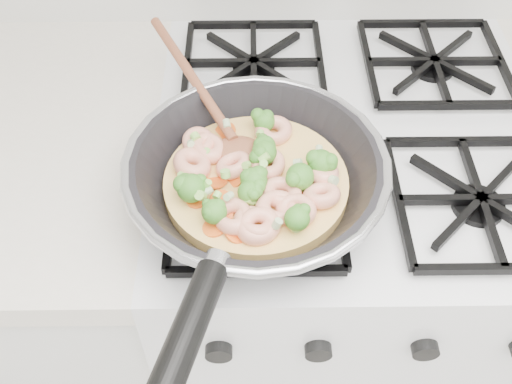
{
  "coord_description": "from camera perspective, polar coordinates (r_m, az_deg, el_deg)",
  "views": [
    {
      "loc": [
        -0.16,
        1.04,
        1.53
      ],
      "look_at": [
        -0.15,
        1.56,
        0.93
      ],
      "focal_mm": 42.02,
      "sensor_mm": 36.0,
      "label": 1
    }
  ],
  "objects": [
    {
      "name": "stove",
      "position": [
        1.26,
        6.8,
        -8.98
      ],
      "size": [
        0.6,
        0.6,
        0.92
      ],
      "color": "white",
      "rests_on": "ground"
    },
    {
      "name": "skillet",
      "position": [
        0.76,
        -0.12,
        1.28
      ],
      "size": [
        0.34,
        0.61,
        0.09
      ],
      "rotation": [
        0.0,
        0.0,
        -0.33
      ],
      "color": "black",
      "rests_on": "stove"
    }
  ]
}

